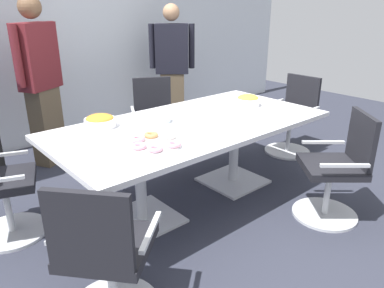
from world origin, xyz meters
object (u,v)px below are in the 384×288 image
(person_standing_2, at_px, (172,67))
(person_standing_1, at_px, (41,81))
(donut_platter, at_px, (155,143))
(office_chair_2, at_px, (293,119))
(snack_bowl_chips_yellow, at_px, (248,100))
(office_chair_3, at_px, (155,123))
(office_chair_0, at_px, (106,260))
(snack_bowl_chips_orange, at_px, (100,121))
(conference_table, at_px, (192,136))
(office_chair_1, at_px, (337,173))
(plate_stack, at_px, (160,119))

(person_standing_2, bearing_deg, person_standing_1, 39.94)
(donut_platter, bearing_deg, person_standing_2, 49.31)
(office_chair_2, distance_m, snack_bowl_chips_yellow, 1.00)
(office_chair_3, bearing_deg, person_standing_2, -112.22)
(person_standing_1, bearing_deg, person_standing_2, 150.75)
(office_chair_0, xyz_separation_m, snack_bowl_chips_yellow, (2.04, 0.80, 0.40))
(office_chair_3, bearing_deg, office_chair_0, 76.21)
(office_chair_2, height_order, snack_bowl_chips_yellow, office_chair_2)
(office_chair_2, xyz_separation_m, person_standing_2, (-0.57, 1.60, 0.48))
(office_chair_2, height_order, person_standing_1, person_standing_1)
(office_chair_0, height_order, person_standing_1, person_standing_1)
(donut_platter, bearing_deg, snack_bowl_chips_orange, 99.50)
(office_chair_3, height_order, donut_platter, office_chair_3)
(office_chair_0, xyz_separation_m, donut_platter, (0.71, 0.51, 0.36))
(conference_table, height_order, snack_bowl_chips_orange, snack_bowl_chips_orange)
(conference_table, bearing_deg, office_chair_0, -149.45)
(conference_table, distance_m, office_chair_1, 1.25)
(donut_platter, bearing_deg, snack_bowl_chips_yellow, 12.04)
(conference_table, bearing_deg, office_chair_1, -53.92)
(conference_table, xyz_separation_m, person_standing_1, (-0.65, 1.71, 0.31))
(snack_bowl_chips_yellow, relative_size, snack_bowl_chips_orange, 0.92)
(conference_table, distance_m, office_chair_2, 1.71)
(office_chair_1, bearing_deg, person_standing_2, 32.53)
(office_chair_1, xyz_separation_m, snack_bowl_chips_orange, (-1.38, 1.39, 0.40))
(plate_stack, bearing_deg, snack_bowl_chips_yellow, -7.99)
(conference_table, bearing_deg, snack_bowl_chips_orange, 148.93)
(office_chair_1, xyz_separation_m, office_chair_3, (-0.37, 2.07, 0.00))
(snack_bowl_chips_yellow, bearing_deg, plate_stack, 172.01)
(office_chair_0, distance_m, office_chair_3, 2.43)
(office_chair_0, xyz_separation_m, person_standing_2, (2.38, 2.46, 0.48))
(office_chair_2, distance_m, plate_stack, 1.93)
(person_standing_2, distance_m, plate_stack, 2.02)
(snack_bowl_chips_yellow, bearing_deg, conference_table, -176.13)
(office_chair_0, distance_m, office_chair_1, 2.00)
(office_chair_1, distance_m, office_chair_2, 1.47)
(conference_table, relative_size, person_standing_1, 1.34)
(office_chair_2, bearing_deg, snack_bowl_chips_yellow, 92.94)
(person_standing_2, xyz_separation_m, plate_stack, (-1.32, -1.53, -0.11))
(plate_stack, bearing_deg, person_standing_1, 106.69)
(person_standing_1, distance_m, plate_stack, 1.59)
(donut_platter, bearing_deg, plate_stack, 50.00)
(person_standing_2, bearing_deg, office_chair_2, 149.30)
(conference_table, relative_size, snack_bowl_chips_orange, 9.37)
(office_chair_1, height_order, plate_stack, office_chair_1)
(office_chair_2, distance_m, snack_bowl_chips_orange, 2.40)
(office_chair_3, height_order, person_standing_1, person_standing_1)
(office_chair_3, distance_m, person_standing_2, 1.11)
(conference_table, relative_size, office_chair_1, 2.64)
(person_standing_1, distance_m, donut_platter, 1.95)
(office_chair_0, xyz_separation_m, plate_stack, (1.06, 0.93, 0.37))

